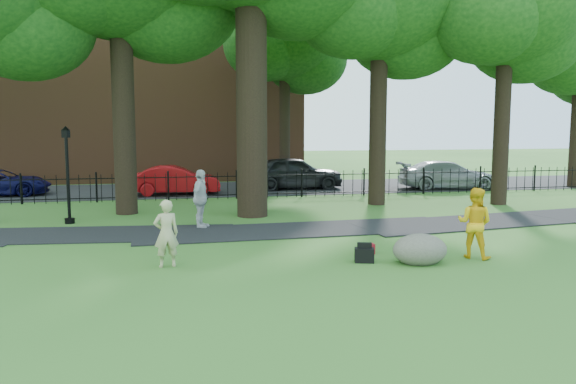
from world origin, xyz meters
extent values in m
plane|color=#315F21|center=(0.00, 0.00, 0.00)|extent=(120.00, 120.00, 0.00)
cube|color=black|center=(1.00, 3.90, 0.00)|extent=(36.07, 3.85, 0.03)
cube|color=black|center=(0.00, 16.00, 0.00)|extent=(80.00, 7.00, 0.02)
cube|color=black|center=(0.00, 12.00, 1.02)|extent=(44.00, 0.04, 0.04)
cube|color=black|center=(0.00, 12.00, 0.18)|extent=(44.00, 0.04, 0.04)
cube|color=brown|center=(-4.00, 24.00, 6.00)|extent=(18.00, 8.00, 12.00)
cylinder|color=black|center=(0.00, 7.00, 5.25)|extent=(1.10, 1.10, 10.50)
ellipsoid|color=#0F3811|center=(-7.65, 8.25, 6.82)|extent=(4.80, 4.80, 4.08)
cylinder|color=black|center=(-4.50, 8.50, 4.55)|extent=(0.80, 0.80, 9.10)
cylinder|color=black|center=(5.50, 9.00, 4.20)|extent=(0.70, 0.70, 8.40)
ellipsoid|color=#0F3811|center=(6.98, 9.82, 7.44)|extent=(5.28, 5.28, 4.49)
ellipsoid|color=#0F3811|center=(4.18, 8.34, 7.92)|extent=(4.95, 4.95, 4.21)
cylinder|color=black|center=(10.50, 8.00, 4.02)|extent=(0.64, 0.64, 8.05)
ellipsoid|color=#0F3811|center=(10.50, 8.00, 8.28)|extent=(6.20, 6.20, 5.27)
ellipsoid|color=#0F3811|center=(11.89, 8.78, 7.13)|extent=(4.96, 4.96, 4.22)
ellipsoid|color=#0F3811|center=(9.26, 7.38, 7.59)|extent=(4.65, 4.65, 3.95)
imported|color=tan|center=(-2.98, 0.04, 0.79)|extent=(0.63, 0.48, 1.57)
imported|color=yellow|center=(4.44, -0.57, 0.87)|extent=(1.07, 1.06, 1.74)
imported|color=#BCBDC1|center=(-1.95, 4.93, 0.94)|extent=(0.85, 1.19, 1.87)
ellipsoid|color=#645E53|center=(2.90, -0.82, 0.38)|extent=(1.45, 1.18, 0.77)
cylinder|color=black|center=(-6.21, 6.68, 1.43)|extent=(0.11, 0.11, 2.86)
cylinder|color=black|center=(-6.21, 6.68, 0.09)|extent=(0.32, 0.32, 0.18)
cube|color=black|center=(-6.21, 6.68, 2.99)|extent=(0.26, 0.26, 0.27)
cone|color=black|center=(-6.21, 6.68, 3.17)|extent=(0.29, 0.29, 0.14)
cube|color=black|center=(1.64, -0.46, 0.17)|extent=(0.52, 0.40, 0.34)
cube|color=maroon|center=(2.00, 0.39, 0.13)|extent=(0.38, 0.24, 0.26)
imported|color=#A00C10|center=(-2.67, 14.09, 0.69)|extent=(4.23, 1.61, 1.38)
imported|color=black|center=(3.33, 15.28, 0.85)|extent=(5.06, 2.14, 1.71)
imported|color=gray|center=(11.11, 13.68, 0.73)|extent=(5.24, 2.69, 1.46)
camera|label=1|loc=(-2.80, -12.94, 3.23)|focal=35.00mm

